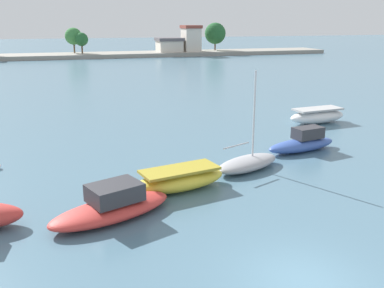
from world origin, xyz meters
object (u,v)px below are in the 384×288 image
at_px(moored_boat_1, 112,206).
at_px(moored_boat_2, 180,179).
at_px(moored_boat_4, 303,143).
at_px(moored_boat_3, 248,163).
at_px(moored_boat_5, 317,116).

bearing_deg(moored_boat_1, moored_boat_2, 11.31).
relative_size(moored_boat_2, moored_boat_4, 0.97).
bearing_deg(moored_boat_3, moored_boat_2, 178.08).
relative_size(moored_boat_2, moored_boat_3, 0.93).
bearing_deg(moored_boat_3, moored_boat_5, 17.87).
height_order(moored_boat_2, moored_boat_4, moored_boat_4).
xyz_separation_m(moored_boat_2, moored_boat_3, (4.43, 1.73, -0.13)).
bearing_deg(moored_boat_4, moored_boat_5, 40.63).
relative_size(moored_boat_1, moored_boat_3, 1.07).
xyz_separation_m(moored_boat_2, moored_boat_4, (9.28, 4.01, 0.03)).
xyz_separation_m(moored_boat_1, moored_boat_3, (8.01, 4.01, -0.15)).
bearing_deg(moored_boat_3, moored_boat_1, -176.73).
bearing_deg(moored_boat_2, moored_boat_5, 24.25).
bearing_deg(moored_boat_5, moored_boat_3, -144.58).
xyz_separation_m(moored_boat_4, moored_boat_5, (5.24, 6.55, 0.04)).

